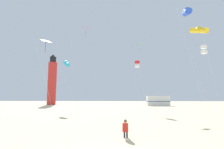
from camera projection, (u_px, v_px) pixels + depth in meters
kite_flyer_standing at (125, 128)px, 10.66m from camera, size 0.35×0.52×1.16m
kite_tube_gold at (199, 30)px, 22.34m from camera, size 2.72×3.11×11.74m
kite_diamond_rainbow at (85, 31)px, 20.89m from camera, size 2.56×2.56×11.02m
kite_diamond_violet at (46, 44)px, 16.93m from camera, size 2.21×2.21×8.15m
kite_tube_blue at (187, 12)px, 19.13m from camera, size 2.30×2.70×12.50m
kite_tube_cyan at (67, 63)px, 31.81m from camera, size 3.47×3.80×9.30m
kite_box_scarlet at (137, 64)px, 29.97m from camera, size 1.74×1.50×8.69m
kite_diamond_lime at (139, 46)px, 27.51m from camera, size 1.83×1.56×11.16m
kite_box_white at (204, 50)px, 23.52m from camera, size 1.89×1.89×9.44m
lighthouse_distant at (52, 81)px, 57.77m from camera, size 2.80×2.80×16.80m
rv_van_white at (158, 101)px, 50.69m from camera, size 6.55×2.66×2.80m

